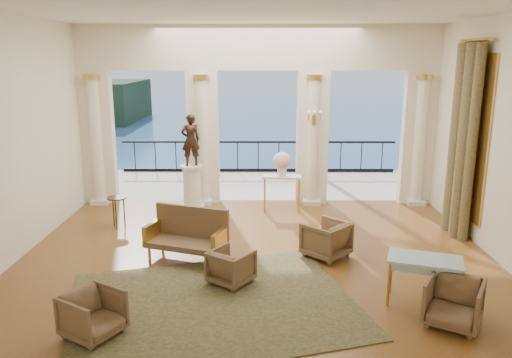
{
  "coord_description": "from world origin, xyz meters",
  "views": [
    {
      "loc": [
        0.07,
        -8.82,
        3.73
      ],
      "look_at": [
        -0.01,
        0.6,
        1.42
      ],
      "focal_mm": 35.0,
      "sensor_mm": 36.0,
      "label": 1
    }
  ],
  "objects_px": {
    "pedestal": "(192,188)",
    "armchair_d": "(231,265)",
    "settee": "(188,234)",
    "console_table": "(282,182)",
    "statue": "(191,140)",
    "side_table": "(117,201)",
    "game_table": "(425,263)",
    "armchair_a": "(93,312)",
    "armchair_b": "(454,301)",
    "armchair_c": "(326,238)"
  },
  "relations": [
    {
      "from": "pedestal",
      "to": "armchair_d",
      "type": "bearing_deg",
      "value": -74.05
    },
    {
      "from": "armchair_d",
      "to": "settee",
      "type": "bearing_deg",
      "value": -14.26
    },
    {
      "from": "console_table",
      "to": "armchair_d",
      "type": "bearing_deg",
      "value": -99.08
    },
    {
      "from": "statue",
      "to": "side_table",
      "type": "xyz_separation_m",
      "value": [
        -1.46,
        -1.5,
        -1.13
      ]
    },
    {
      "from": "pedestal",
      "to": "game_table",
      "type": "bearing_deg",
      "value": -49.7
    },
    {
      "from": "armchair_d",
      "to": "side_table",
      "type": "height_order",
      "value": "side_table"
    },
    {
      "from": "settee",
      "to": "console_table",
      "type": "bearing_deg",
      "value": 77.37
    },
    {
      "from": "armchair_a",
      "to": "game_table",
      "type": "xyz_separation_m",
      "value": [
        4.79,
        0.97,
        0.32
      ]
    },
    {
      "from": "armchair_b",
      "to": "statue",
      "type": "bearing_deg",
      "value": 158.96
    },
    {
      "from": "side_table",
      "to": "pedestal",
      "type": "bearing_deg",
      "value": 45.7
    },
    {
      "from": "game_table",
      "to": "statue",
      "type": "distance_m",
      "value": 6.62
    },
    {
      "from": "game_table",
      "to": "console_table",
      "type": "distance_m",
      "value": 5.17
    },
    {
      "from": "game_table",
      "to": "side_table",
      "type": "distance_m",
      "value": 6.67
    },
    {
      "from": "settee",
      "to": "statue",
      "type": "bearing_deg",
      "value": 115.39
    },
    {
      "from": "armchair_c",
      "to": "statue",
      "type": "distance_m",
      "value": 4.52
    },
    {
      "from": "armchair_a",
      "to": "armchair_d",
      "type": "distance_m",
      "value": 2.44
    },
    {
      "from": "game_table",
      "to": "side_table",
      "type": "xyz_separation_m",
      "value": [
        -5.69,
        3.49,
        -0.06
      ]
    },
    {
      "from": "game_table",
      "to": "console_table",
      "type": "relative_size",
      "value": 1.26
    },
    {
      "from": "game_table",
      "to": "pedestal",
      "type": "xyz_separation_m",
      "value": [
        -4.23,
        4.98,
        -0.14
      ]
    },
    {
      "from": "settee",
      "to": "armchair_a",
      "type": "bearing_deg",
      "value": -89.84
    },
    {
      "from": "settee",
      "to": "statue",
      "type": "xyz_separation_m",
      "value": [
        -0.36,
        3.25,
        1.25
      ]
    },
    {
      "from": "armchair_d",
      "to": "console_table",
      "type": "xyz_separation_m",
      "value": [
        1.02,
        4.08,
        0.42
      ]
    },
    {
      "from": "armchair_a",
      "to": "armchair_c",
      "type": "xyz_separation_m",
      "value": [
        3.53,
        2.83,
        0.03
      ]
    },
    {
      "from": "settee",
      "to": "game_table",
      "type": "height_order",
      "value": "settee"
    },
    {
      "from": "armchair_b",
      "to": "armchair_d",
      "type": "height_order",
      "value": "armchair_b"
    },
    {
      "from": "settee",
      "to": "pedestal",
      "type": "distance_m",
      "value": 3.28
    },
    {
      "from": "armchair_a",
      "to": "armchair_d",
      "type": "relative_size",
      "value": 1.09
    },
    {
      "from": "settee",
      "to": "armchair_c",
      "type": "bearing_deg",
      "value": 22.01
    },
    {
      "from": "armchair_c",
      "to": "pedestal",
      "type": "distance_m",
      "value": 4.31
    },
    {
      "from": "settee",
      "to": "statue",
      "type": "height_order",
      "value": "statue"
    },
    {
      "from": "armchair_a",
      "to": "statue",
      "type": "relative_size",
      "value": 0.56
    },
    {
      "from": "armchair_b",
      "to": "side_table",
      "type": "distance_m",
      "value": 7.22
    },
    {
      "from": "armchair_c",
      "to": "statue",
      "type": "xyz_separation_m",
      "value": [
        -2.97,
        3.12,
        1.36
      ]
    },
    {
      "from": "armchair_a",
      "to": "armchair_c",
      "type": "distance_m",
      "value": 4.53
    },
    {
      "from": "settee",
      "to": "side_table",
      "type": "distance_m",
      "value": 2.53
    },
    {
      "from": "armchair_a",
      "to": "side_table",
      "type": "relative_size",
      "value": 1.0
    },
    {
      "from": "statue",
      "to": "armchair_d",
      "type": "bearing_deg",
      "value": 85.77
    },
    {
      "from": "armchair_d",
      "to": "statue",
      "type": "xyz_separation_m",
      "value": [
        -1.23,
        4.29,
        1.42
      ]
    },
    {
      "from": "armchair_c",
      "to": "armchair_d",
      "type": "height_order",
      "value": "armchair_c"
    },
    {
      "from": "armchair_b",
      "to": "console_table",
      "type": "height_order",
      "value": "console_table"
    },
    {
      "from": "armchair_b",
      "to": "statue",
      "type": "relative_size",
      "value": 0.59
    },
    {
      "from": "armchair_a",
      "to": "settee",
      "type": "bearing_deg",
      "value": 12.58
    },
    {
      "from": "armchair_a",
      "to": "armchair_c",
      "type": "bearing_deg",
      "value": -19.78
    },
    {
      "from": "armchair_b",
      "to": "side_table",
      "type": "xyz_separation_m",
      "value": [
        -5.92,
        4.12,
        0.24
      ]
    },
    {
      "from": "armchair_d",
      "to": "armchair_a",
      "type": "bearing_deg",
      "value": 78.68
    },
    {
      "from": "armchair_c",
      "to": "statue",
      "type": "height_order",
      "value": "statue"
    },
    {
      "from": "armchair_c",
      "to": "game_table",
      "type": "xyz_separation_m",
      "value": [
        1.26,
        -1.86,
        0.29
      ]
    },
    {
      "from": "armchair_b",
      "to": "armchair_d",
      "type": "distance_m",
      "value": 3.49
    },
    {
      "from": "armchair_d",
      "to": "statue",
      "type": "bearing_deg",
      "value": -38.23
    },
    {
      "from": "armchair_a",
      "to": "settee",
      "type": "distance_m",
      "value": 2.85
    }
  ]
}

